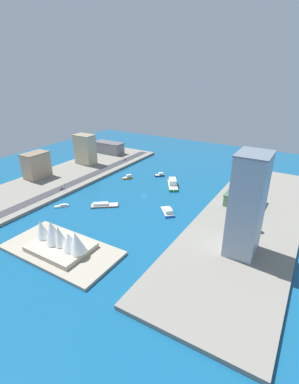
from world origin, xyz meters
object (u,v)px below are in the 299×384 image
catamaran_blue (168,211)px  sailboat_small_white (62,206)px  water_taxi_orange (128,177)px  van_white (124,159)px  apartment_midrise_tan (36,165)px  warehouse_low_gray (109,147)px  office_block_beige (85,149)px  opera_landmark (61,240)px  tower_tall_glass (247,206)px  terminal_long_green (243,198)px  patrol_launch_navy (160,175)px  sedan_silver (61,188)px  barge_flat_brown (103,205)px  ferry_green_doubledeck (173,184)px  traffic_light_waterfront (65,186)px

catamaran_blue → sailboat_small_white: (80.88, 35.17, -0.79)m
water_taxi_orange → van_white: bearing=-50.9°
catamaran_blue → apartment_midrise_tan: size_ratio=0.69×
warehouse_low_gray → van_white: size_ratio=8.60×
office_block_beige → opera_landmark: size_ratio=0.81×
sailboat_small_white → tower_tall_glass: tower_tall_glass is taller
catamaran_blue → terminal_long_green: (-47.72, -42.83, 5.74)m
patrol_launch_navy → van_white: size_ratio=2.25×
apartment_midrise_tan → sedan_silver: bearing=166.7°
barge_flat_brown → sedan_silver: size_ratio=4.79×
catamaran_blue → office_block_beige: office_block_beige is taller
tower_tall_glass → sailboat_small_white: bearing=4.2°
ferry_green_doubledeck → sailboat_small_white: bearing=56.2°
ferry_green_doubledeck → water_taxi_orange: bearing=6.6°
water_taxi_orange → sedan_silver: sedan_silver is taller
patrol_launch_navy → apartment_midrise_tan: apartment_midrise_tan is taller
barge_flat_brown → van_white: bearing=-62.5°
patrol_launch_navy → tower_tall_glass: size_ratio=0.17×
sailboat_small_white → catamaran_blue: bearing=-156.5°
catamaran_blue → opera_landmark: 86.27m
tower_tall_glass → warehouse_low_gray: 247.43m
patrol_launch_navy → tower_tall_glass: bearing=138.9°
warehouse_low_gray → ferry_green_doubledeck: bearing=155.7°
apartment_midrise_tan → warehouse_low_gray: 110.56m
water_taxi_orange → opera_landmark: (-38.77, 126.25, 7.25)m
van_white → traffic_light_waterfront: (-8.18, 104.58, 3.44)m
water_taxi_orange → terminal_long_green: 119.60m
catamaran_blue → ferry_green_doubledeck: ferry_green_doubledeck is taller
catamaran_blue → terminal_long_green: terminal_long_green is taller
tower_tall_glass → sedan_silver: 170.87m
sailboat_small_white → water_taxi_orange: bearing=-96.4°
water_taxi_orange → opera_landmark: size_ratio=0.26×
ferry_green_doubledeck → van_white: 94.52m
terminal_long_green → catamaran_blue: bearing=41.9°
opera_landmark → tower_tall_glass: bearing=-150.3°
sailboat_small_white → terminal_long_green: size_ratio=0.39×
catamaran_blue → water_taxi_orange: size_ratio=1.61×
water_taxi_orange → apartment_midrise_tan: 93.26m
barge_flat_brown → ferry_green_doubledeck: bearing=-113.5°
traffic_light_waterfront → opera_landmark: 94.44m
catamaran_blue → sailboat_small_white: size_ratio=1.69×
catamaran_blue → sailboat_small_white: sailboat_small_white is taller
ferry_green_doubledeck → terminal_long_green: size_ratio=1.02×
ferry_green_doubledeck → terminal_long_green: 70.63m
barge_flat_brown → apartment_midrise_tan: 99.57m
barge_flat_brown → sailboat_small_white: sailboat_small_white is taller
sedan_silver → opera_landmark: (-71.60, 66.25, 5.38)m
catamaran_blue → warehouse_low_gray: warehouse_low_gray is taller
office_block_beige → traffic_light_waterfront: (-39.19, 71.00, -12.65)m
office_block_beige → warehouse_low_gray: bearing=-84.0°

